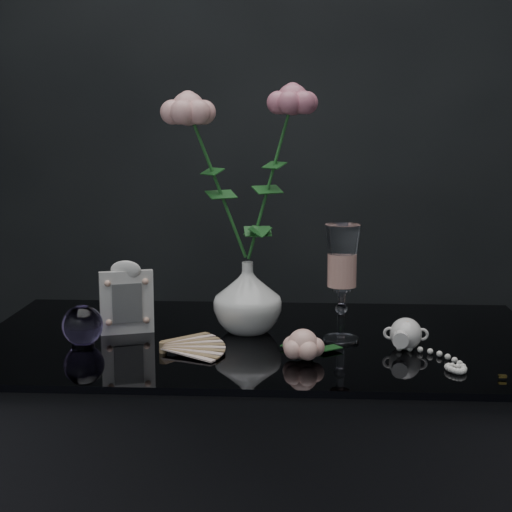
# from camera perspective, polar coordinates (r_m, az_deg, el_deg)

# --- Properties ---
(vase) EXTENTS (0.17, 0.17, 0.14)m
(vase) POSITION_cam_1_polar(r_m,az_deg,el_deg) (1.49, -0.62, -3.02)
(vase) COLOR white
(vase) RESTS_ON table
(wine_glass) EXTENTS (0.07, 0.07, 0.22)m
(wine_glass) POSITION_cam_1_polar(r_m,az_deg,el_deg) (1.43, 6.26, -2.00)
(wine_glass) COLOR white
(wine_glass) RESTS_ON table
(picture_frame) EXTENTS (0.12, 0.11, 0.14)m
(picture_frame) POSITION_cam_1_polar(r_m,az_deg,el_deg) (1.50, -9.40, -2.97)
(picture_frame) COLOR silver
(picture_frame) RESTS_ON table
(paperweight) EXTENTS (0.08, 0.08, 0.07)m
(paperweight) POSITION_cam_1_polar(r_m,az_deg,el_deg) (1.44, -12.51, -4.95)
(paperweight) COLOR #A487DB
(paperweight) RESTS_ON table
(paper_fan) EXTENTS (0.23, 0.19, 0.02)m
(paper_fan) POSITION_cam_1_polar(r_m,az_deg,el_deg) (1.38, -6.79, -6.54)
(paper_fan) COLOR beige
(paper_fan) RESTS_ON table
(loose_rose) EXTENTS (0.14, 0.17, 0.05)m
(loose_rose) POSITION_cam_1_polar(r_m,az_deg,el_deg) (1.33, 3.43, -6.46)
(loose_rose) COLOR #F9B1A1
(loose_rose) RESTS_ON table
(pearl_jar) EXTENTS (0.21, 0.22, 0.06)m
(pearl_jar) POSITION_cam_1_polar(r_m,az_deg,el_deg) (1.42, 10.85, -5.48)
(pearl_jar) COLOR silver
(pearl_jar) RESTS_ON table
(roses) EXTENTS (0.27, 0.13, 0.38)m
(roses) POSITION_cam_1_polar(r_m,az_deg,el_deg) (1.46, -0.98, 6.79)
(roses) COLOR #E8A19B
(roses) RESTS_ON vase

